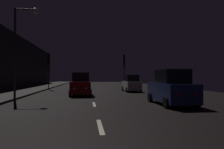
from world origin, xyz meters
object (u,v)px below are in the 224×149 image
object	(u,v)px
streetlamp_overhead	(22,38)
car_parked_right_far	(131,84)
car_approaching_headlights	(81,85)
car_parked_right_near	(171,89)
traffic_light_far_left	(49,64)

from	to	relation	value
streetlamp_overhead	car_parked_right_far	bearing A→B (deg)	38.34
car_approaching_headlights	car_parked_right_near	world-z (taller)	car_parked_right_near
streetlamp_overhead	car_approaching_headlights	size ratio (longest dim) A/B	1.64
traffic_light_far_left	car_parked_right_far	xyz separation A→B (m)	(10.05, -4.88, -2.56)
streetlamp_overhead	car_parked_right_near	bearing A→B (deg)	-21.30
streetlamp_overhead	car_parked_right_near	xyz separation A→B (m)	(9.77, -3.81, -3.55)
traffic_light_far_left	streetlamp_overhead	world-z (taller)	streetlamp_overhead
car_parked_right_near	car_parked_right_far	xyz separation A→B (m)	(0.00, 11.53, -0.10)
traffic_light_far_left	streetlamp_overhead	xyz separation A→B (m)	(0.28, -12.60, 1.08)
traffic_light_far_left	car_parked_right_far	distance (m)	11.46
car_approaching_headlights	car_parked_right_near	xyz separation A→B (m)	(5.60, -7.16, 0.02)
traffic_light_far_left	car_parked_right_far	size ratio (longest dim) A/B	1.26
traffic_light_far_left	car_parked_right_near	distance (m)	19.40
streetlamp_overhead	car_parked_right_near	size ratio (longest dim) A/B	1.61
car_parked_right_far	car_approaching_headlights	bearing A→B (deg)	127.99
streetlamp_overhead	car_approaching_headlights	bearing A→B (deg)	38.80
traffic_light_far_left	car_parked_right_far	world-z (taller)	traffic_light_far_left
traffic_light_far_left	streetlamp_overhead	size ratio (longest dim) A/B	0.70
streetlamp_overhead	car_parked_right_far	world-z (taller)	streetlamp_overhead
car_parked_right_near	car_parked_right_far	distance (m)	11.53
traffic_light_far_left	car_parked_right_near	world-z (taller)	traffic_light_far_left
traffic_light_far_left	streetlamp_overhead	bearing A→B (deg)	1.66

